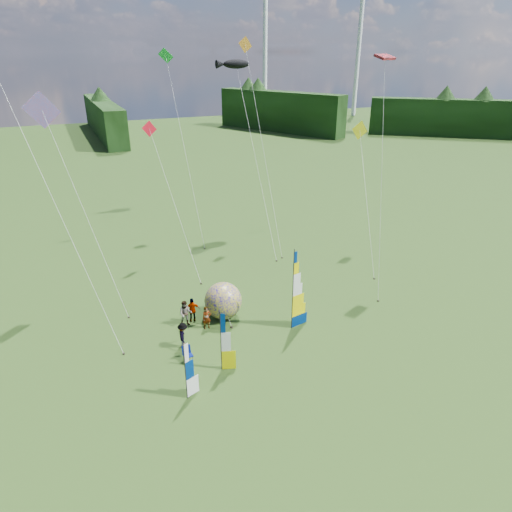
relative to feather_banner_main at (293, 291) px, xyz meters
name	(u,v)px	position (x,y,z in m)	size (l,w,h in m)	color
ground	(299,364)	(-1.39, -3.57, -2.76)	(220.00, 220.00, 0.00)	#406023
treeline_ring	(302,305)	(-1.39, -3.57, 1.24)	(210.00, 210.00, 8.00)	#204419
turbine_left	(358,59)	(68.61, 91.43, 12.24)	(8.00, 1.20, 30.00)	silver
turbine_right	(265,59)	(43.61, 98.43, 12.24)	(8.00, 1.20, 30.00)	silver
feather_banner_main	(293,291)	(0.00, 0.00, 0.00)	(1.48, 0.10, 5.51)	navy
side_banner_left	(221,342)	(-5.71, -2.21, -0.89)	(1.03, 0.10, 3.74)	#EAD900
side_banner_far	(185,372)	(-8.20, -3.70, -1.08)	(0.99, 0.10, 3.36)	white
bol_inflatable	(223,301)	(-3.64, 3.15, -1.48)	(2.55, 2.55, 2.55)	#1A097C
spectator_a	(207,318)	(-5.14, 2.25, -1.96)	(0.58, 0.38, 1.60)	#66594C
spectator_b	(185,313)	(-6.30, 3.18, -1.85)	(0.88, 0.43, 1.81)	#66594C
spectator_c	(183,335)	(-7.13, 0.80, -1.90)	(1.10, 0.41, 1.71)	#66594C
spectator_d	(193,310)	(-5.74, 3.43, -1.87)	(1.03, 0.42, 1.77)	#66594C
camp_chair	(188,354)	(-7.27, -0.67, -2.27)	(0.56, 0.56, 0.97)	#000C51
kite_whale	(255,149)	(4.38, 15.86, 5.87)	(4.34, 15.05, 17.25)	black
kite_rainbow_delta	(84,201)	(-11.24, 8.85, 4.93)	(7.38, 10.66, 15.37)	#C83F2E
kite_parafoil	(383,167)	(8.98, 3.52, 6.41)	(6.77, 9.73, 18.33)	red
small_kite_red	(174,197)	(-4.26, 12.54, 3.29)	(3.67, 10.54, 12.09)	red
small_kite_orange	(264,144)	(4.68, 14.74, 6.52)	(2.74, 11.31, 18.54)	orange
small_kite_yellow	(367,193)	(11.08, 7.66, 3.18)	(6.23, 11.10, 11.88)	yellow
small_kite_pink	(55,198)	(-12.89, 5.38, 6.27)	(6.97, 10.20, 18.05)	#EF4DAC
small_kite_green	(185,145)	(-1.17, 19.78, 6.06)	(2.44, 11.78, 17.63)	green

